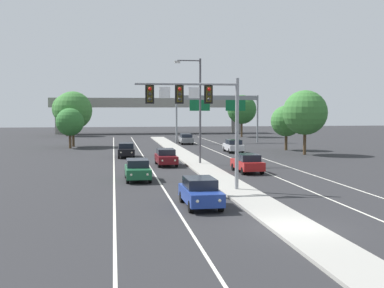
{
  "coord_description": "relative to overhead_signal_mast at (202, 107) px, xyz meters",
  "views": [
    {
      "loc": [
        -8.0,
        -21.53,
        5.39
      ],
      "look_at": [
        -3.2,
        9.57,
        3.2
      ],
      "focal_mm": 47.67,
      "sensor_mm": 36.0,
      "label": 1
    }
  ],
  "objects": [
    {
      "name": "ground_plane",
      "position": [
        2.42,
        -10.62,
        -5.48
      ],
      "size": [
        260.0,
        260.0,
        0.0
      ],
      "primitive_type": "plane",
      "color": "#28282B"
    },
    {
      "name": "car_oncoming_darkred",
      "position": [
        -0.7,
        15.59,
        -4.66
      ],
      "size": [
        1.84,
        4.48,
        1.58
      ],
      "color": "#5B0F14",
      "rests_on": "ground"
    },
    {
      "name": "tree_far_right_c",
      "position": [
        16.56,
        31.15,
        -1.69
      ],
      "size": [
        4.01,
        4.01,
        5.8
      ],
      "color": "#4C3823",
      "rests_on": "ground"
    },
    {
      "name": "median_island",
      "position": [
        2.42,
        7.38,
        -5.4
      ],
      "size": [
        2.4,
        110.0,
        0.15
      ],
      "primitive_type": "cube",
      "color": "#9E9B93",
      "rests_on": "ground"
    },
    {
      "name": "lane_stripe_oncoming_center",
      "position": [
        -2.28,
        14.38,
        -5.47
      ],
      "size": [
        0.14,
        100.0,
        0.01
      ],
      "primitive_type": "cube",
      "color": "silver",
      "rests_on": "ground"
    },
    {
      "name": "tree_far_left_b",
      "position": [
        -11.24,
        41.72,
        -0.35
      ],
      "size": [
        5.42,
        5.42,
        7.84
      ],
      "color": "#4C3823",
      "rests_on": "ground"
    },
    {
      "name": "edge_stripe_left",
      "position": [
        -5.58,
        14.38,
        -5.47
      ],
      "size": [
        0.14,
        100.0,
        0.01
      ],
      "primitive_type": "cube",
      "color": "silver",
      "rests_on": "ground"
    },
    {
      "name": "overhead_signal_mast",
      "position": [
        0.0,
        0.0,
        0.0
      ],
      "size": [
        6.7,
        0.44,
        7.2
      ],
      "color": "gray",
      "rests_on": "median_island"
    },
    {
      "name": "highway_sign_gantry",
      "position": [
        10.62,
        46.44,
        0.69
      ],
      "size": [
        13.28,
        0.42,
        7.5
      ],
      "color": "gray",
      "rests_on": "ground"
    },
    {
      "name": "car_receding_red",
      "position": [
        5.57,
        9.4,
        -4.66
      ],
      "size": [
        1.92,
        4.51,
        1.58
      ],
      "color": "maroon",
      "rests_on": "ground"
    },
    {
      "name": "tree_far_right_b",
      "position": [
        18.58,
        62.24,
        -0.25
      ],
      "size": [
        5.53,
        5.53,
        8.0
      ],
      "color": "#4C3823",
      "rests_on": "ground"
    },
    {
      "name": "car_oncoming_black",
      "position": [
        -4.22,
        24.62,
        -4.66
      ],
      "size": [
        1.88,
        4.49,
        1.58
      ],
      "color": "black",
      "rests_on": "ground"
    },
    {
      "name": "tree_far_left_a",
      "position": [
        -14.65,
        70.39,
        -0.14
      ],
      "size": [
        5.65,
        5.65,
        8.17
      ],
      "color": "#4C3823",
      "rests_on": "ground"
    },
    {
      "name": "car_receding_grey",
      "position": [
        5.29,
        44.39,
        -4.66
      ],
      "size": [
        1.83,
        4.47,
        1.58
      ],
      "color": "slate",
      "rests_on": "ground"
    },
    {
      "name": "edge_stripe_right",
      "position": [
        10.42,
        14.38,
        -5.47
      ],
      "size": [
        0.14,
        100.0,
        0.01
      ],
      "primitive_type": "cube",
      "color": "silver",
      "rests_on": "ground"
    },
    {
      "name": "tree_far_left_c",
      "position": [
        -11.42,
        38.59,
        -1.9
      ],
      "size": [
        3.79,
        3.79,
        5.48
      ],
      "color": "#4C3823",
      "rests_on": "ground"
    },
    {
      "name": "overpass_bridge",
      "position": [
        2.42,
        78.6,
        0.31
      ],
      "size": [
        42.4,
        6.4,
        7.65
      ],
      "color": "gray",
      "rests_on": "ground"
    },
    {
      "name": "lane_stripe_receding_center",
      "position": [
        7.12,
        14.38,
        -5.47
      ],
      "size": [
        0.14,
        100.0,
        0.01
      ],
      "primitive_type": "cube",
      "color": "silver",
      "rests_on": "ground"
    },
    {
      "name": "car_oncoming_blue",
      "position": [
        -0.91,
        -4.82,
        -4.66
      ],
      "size": [
        1.89,
        4.5,
        1.58
      ],
      "color": "navy",
      "rests_on": "ground"
    },
    {
      "name": "street_lamp_median",
      "position": [
        2.43,
        16.06,
        0.32
      ],
      "size": [
        2.58,
        0.28,
        10.0
      ],
      "color": "#4C4C51",
      "rests_on": "median_island"
    },
    {
      "name": "car_receding_silver",
      "position": [
        9.01,
        28.87,
        -4.66
      ],
      "size": [
        1.86,
        4.49,
        1.58
      ],
      "color": "#B7B7BC",
      "rests_on": "ground"
    },
    {
      "name": "car_oncoming_green",
      "position": [
        -3.83,
        6.05,
        -4.66
      ],
      "size": [
        1.85,
        4.48,
        1.58
      ],
      "color": "#195633",
      "rests_on": "ground"
    },
    {
      "name": "tree_far_right_a",
      "position": [
        16.51,
        24.54,
        -0.55
      ],
      "size": [
        5.21,
        5.21,
        7.54
      ],
      "color": "#4C3823",
      "rests_on": "ground"
    }
  ]
}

